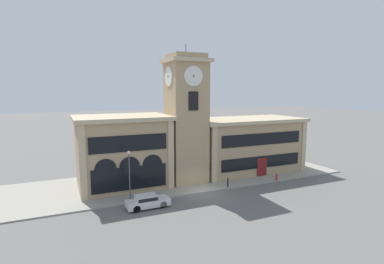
# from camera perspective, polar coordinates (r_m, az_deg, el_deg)

# --- Properties ---
(ground_plane) EXTENTS (300.00, 300.00, 0.00)m
(ground_plane) POSITION_cam_1_polar(r_m,az_deg,el_deg) (34.43, 2.12, -11.59)
(ground_plane) COLOR #605E5B
(sidewalk_kerb) EXTENTS (43.16, 12.02, 0.15)m
(sidewalk_kerb) POSITION_cam_1_polar(r_m,az_deg,el_deg) (39.62, -1.75, -8.85)
(sidewalk_kerb) COLOR gray
(sidewalk_kerb) RESTS_ON ground_plane
(clock_tower) EXTENTS (5.07, 5.07, 17.05)m
(clock_tower) POSITION_cam_1_polar(r_m,az_deg,el_deg) (37.06, -1.14, 2.45)
(clock_tower) COLOR tan
(clock_tower) RESTS_ON ground_plane
(town_hall_left_wing) EXTENTS (10.97, 8.03, 8.55)m
(town_hall_left_wing) POSITION_cam_1_polar(r_m,az_deg,el_deg) (36.78, -13.04, -3.57)
(town_hall_left_wing) COLOR tan
(town_hall_left_wing) RESTS_ON ground_plane
(town_hall_right_wing) EXTENTS (15.79, 8.03, 7.60)m
(town_hall_right_wing) POSITION_cam_1_polar(r_m,az_deg,el_deg) (43.69, 10.34, -2.34)
(town_hall_right_wing) COLOR tan
(town_hall_right_wing) RESTS_ON ground_plane
(parked_car_near) EXTENTS (4.29, 1.77, 1.28)m
(parked_car_near) POSITION_cam_1_polar(r_m,az_deg,el_deg) (30.58, -8.50, -12.87)
(parked_car_near) COLOR silver
(parked_car_near) RESTS_ON ground_plane
(street_lamp) EXTENTS (0.36, 0.36, 5.28)m
(street_lamp) POSITION_cam_1_polar(r_m,az_deg,el_deg) (31.42, -11.85, -6.70)
(street_lamp) COLOR #4C4C51
(street_lamp) RESTS_ON sidewalk_kerb
(bollard) EXTENTS (0.18, 0.18, 1.06)m
(bollard) POSITION_cam_1_polar(r_m,az_deg,el_deg) (36.26, 6.84, -9.52)
(bollard) COLOR black
(bollard) RESTS_ON sidewalk_kerb
(fire_hydrant) EXTENTS (0.22, 0.22, 0.87)m
(fire_hydrant) POSITION_cam_1_polar(r_m,az_deg,el_deg) (40.03, 15.78, -8.24)
(fire_hydrant) COLOR red
(fire_hydrant) RESTS_ON sidewalk_kerb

